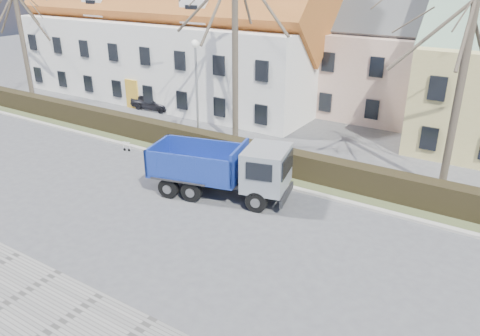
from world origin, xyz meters
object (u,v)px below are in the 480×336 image
Objects in this scene: cart_frame at (124,146)px; dump_truck at (215,168)px; parked_car_a at (153,102)px; streetlight at (197,94)px.

dump_truck is at bearing -12.90° from cart_frame.
cart_frame is at bearing 153.36° from dump_truck.
dump_truck reaches higher than parked_car_a.
cart_frame is 8.82m from parked_car_a.
dump_truck is 9.70× the size of cart_frame.
dump_truck reaches higher than cart_frame.
streetlight is at bearing 43.64° from cart_frame.
parked_car_a is at bearing 129.24° from dump_truck.
dump_truck is 15.60m from parked_car_a.
cart_frame is at bearing -136.36° from streetlight.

